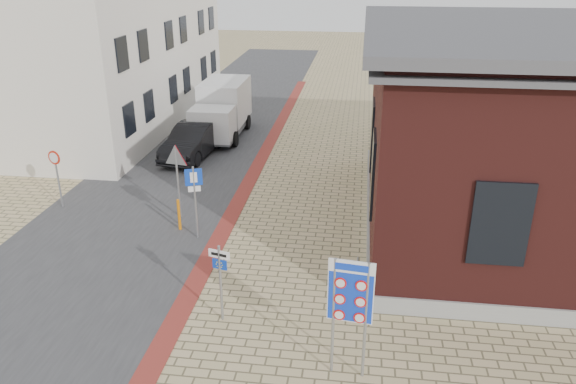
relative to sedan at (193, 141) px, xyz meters
The scene contains 16 objects.
ground 13.64m from the sedan, 67.38° to the right, with size 120.00×120.00×0.00m, color tan.
road_strip 2.55m from the sedan, 96.15° to the left, with size 7.00×60.00×0.02m, color #38383A.
curb_strip 4.20m from the sedan, 38.47° to the right, with size 0.60×40.00×0.02m, color maroon.
brick_building 15.53m from the sedan, 21.40° to the right, with size 13.00×13.00×6.80m.
townhouse_near 6.71m from the sedan, behind, with size 7.40×6.40×8.30m.
townhouse_mid 8.78m from the sedan, 136.69° to the left, with size 7.40×6.40×9.10m.
townhouse_far 13.24m from the sedan, 116.73° to the left, with size 7.40×6.40×8.30m.
bike_rack 13.04m from the sedan, 52.75° to the right, with size 0.08×1.80×0.60m.
sedan is the anchor object (origin of this frame).
box_truck 3.47m from the sedan, 79.77° to the left, with size 2.29×5.30×2.77m.
border_sign 16.12m from the sedan, 61.20° to the right, with size 1.00×0.17×2.94m.
essen_sign 13.23m from the sedan, 70.37° to the right, with size 0.58×0.19×2.17m.
parking_sign 8.51m from the sedan, 72.74° to the right, with size 0.54×0.23×2.55m.
yield_sign 6.85m from the sedan, 77.66° to the right, with size 0.95×0.23×2.70m.
speed_sign 7.15m from the sedan, 117.31° to the right, with size 0.52×0.16×2.25m.
bollard 7.77m from the sedan, 77.07° to the right, with size 0.10×0.10×1.14m, color orange.
Camera 1 is at (2.52, -11.77, 8.81)m, focal length 35.00 mm.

